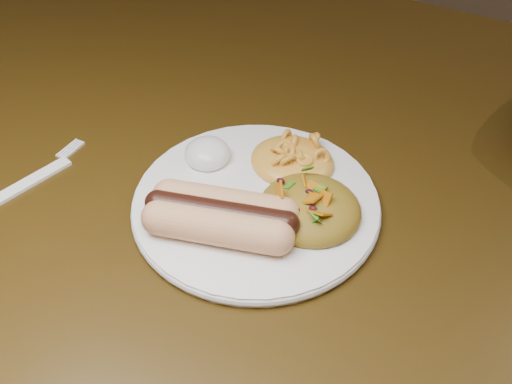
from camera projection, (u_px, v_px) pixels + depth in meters
The scene contains 7 objects.
table at pixel (260, 203), 0.76m from camera, with size 1.60×0.90×0.75m.
plate at pixel (256, 204), 0.62m from camera, with size 0.25×0.25×0.01m, color white.
hotdog at pixel (221, 215), 0.57m from camera, with size 0.13×0.10×0.03m.
mac_and_cheese at pixel (293, 152), 0.64m from camera, with size 0.09×0.08×0.04m, color yellow.
sour_cream at pixel (207, 148), 0.65m from camera, with size 0.05×0.05×0.03m, color white.
taco_salad at pixel (310, 201), 0.59m from camera, with size 0.10×0.10×0.05m.
fork at pixel (29, 182), 0.65m from camera, with size 0.02×0.15×0.00m, color white.
Camera 1 is at (0.26, -0.48, 1.19)m, focal length 42.00 mm.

